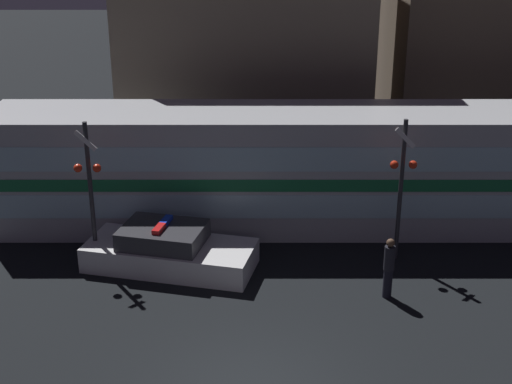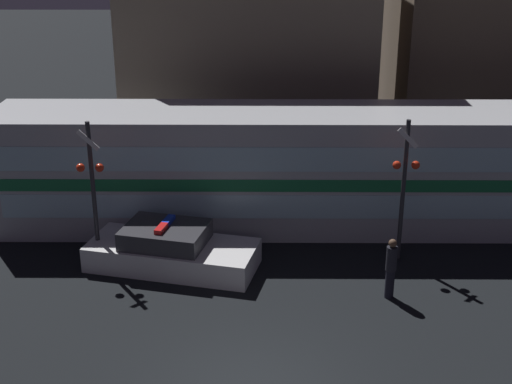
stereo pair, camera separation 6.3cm
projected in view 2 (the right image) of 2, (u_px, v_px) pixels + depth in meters
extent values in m
cube|color=#B7BABF|center=(331.00, 169.00, 21.61)|extent=(20.26, 2.88, 3.60)
cube|color=#19723F|center=(335.00, 186.00, 20.26)|extent=(19.85, 0.03, 0.36)
cube|color=silver|center=(335.00, 207.00, 20.50)|extent=(19.25, 0.02, 0.72)
cube|color=silver|center=(337.00, 160.00, 19.97)|extent=(19.25, 0.02, 0.72)
cube|color=silver|center=(173.00, 255.00, 19.42)|extent=(4.86, 2.87, 0.69)
cube|color=#333338|center=(165.00, 235.00, 19.25)|extent=(2.51, 2.10, 0.50)
cube|color=red|center=(161.00, 229.00, 18.88)|extent=(0.32, 0.59, 0.12)
cube|color=blue|center=(168.00, 220.00, 19.38)|extent=(0.32, 0.59, 0.12)
cylinder|color=black|center=(390.00, 284.00, 17.86)|extent=(0.23, 0.23, 0.77)
cylinder|color=black|center=(392.00, 259.00, 17.61)|extent=(0.27, 0.27, 0.64)
sphere|color=brown|center=(393.00, 243.00, 17.45)|extent=(0.21, 0.21, 0.21)
cylinder|color=#2D2D33|center=(403.00, 191.00, 19.29)|extent=(0.12, 0.12, 4.03)
sphere|color=red|center=(397.00, 165.00, 18.88)|extent=(0.23, 0.23, 0.23)
sphere|color=red|center=(416.00, 165.00, 18.87)|extent=(0.23, 0.23, 0.23)
cube|color=white|center=(408.00, 138.00, 18.65)|extent=(0.58, 0.03, 0.58)
cylinder|color=#2D2D33|center=(94.00, 195.00, 19.05)|extent=(0.12, 0.12, 4.05)
sphere|color=red|center=(80.00, 168.00, 18.63)|extent=(0.23, 0.23, 0.23)
sphere|color=red|center=(100.00, 168.00, 18.63)|extent=(0.23, 0.23, 0.23)
cube|color=white|center=(88.00, 140.00, 18.41)|extent=(0.58, 0.03, 0.58)
cube|color=#726656|center=(249.00, 37.00, 27.12)|extent=(9.17, 5.92, 9.21)
cube|color=brown|center=(500.00, 13.00, 28.66)|extent=(8.36, 6.84, 10.50)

